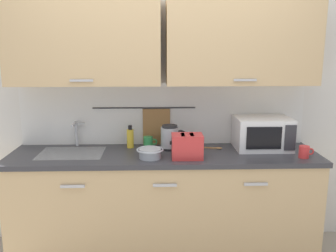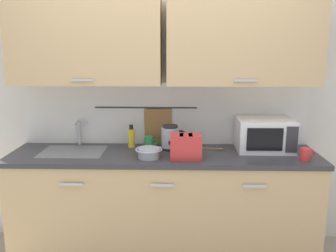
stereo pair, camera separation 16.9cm
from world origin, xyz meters
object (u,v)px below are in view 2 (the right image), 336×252
Objects in this scene: toaster at (186,146)px; mug_by_kettle at (306,154)px; electric_kettle at (171,138)px; mixing_bowl at (149,152)px; microwave at (264,134)px; wooden_spoon at (211,148)px; dish_soap_bottle at (131,137)px; mug_near_sink at (149,142)px.

toaster reaches higher than mug_by_kettle.
mixing_bowl is at bearing -123.03° from electric_kettle.
microwave is 0.46m from wooden_spoon.
mixing_bowl is 0.29m from toaster.
dish_soap_bottle is 0.77× the size of toaster.
mug_near_sink reaches higher than wooden_spoon.
microwave reaches higher than wooden_spoon.
mug_near_sink is at bearing 164.49° from mug_by_kettle.
microwave is at bearing -2.33° from wooden_spoon.
electric_kettle is 1.89× the size of mug_near_sink.
microwave is 0.79m from electric_kettle.
mug_by_kettle is at bearing -15.51° from mug_near_sink.
microwave is at bearing 14.61° from mixing_bowl.
toaster is (-0.66, -0.25, -0.04)m from microwave.
dish_soap_bottle reaches higher than mug_by_kettle.
mug_near_sink is (0.16, 0.00, -0.04)m from dish_soap_bottle.
microwave is 3.83× the size of mug_near_sink.
electric_kettle is 0.89× the size of toaster.
wooden_spoon is (0.53, -0.05, -0.04)m from mug_near_sink.
mixing_bowl is at bearing 178.90° from toaster.
dish_soap_bottle is 1.43m from mug_by_kettle.
toaster is at bearing -65.01° from electric_kettle.
mixing_bowl is (0.02, -0.31, -0.00)m from mug_near_sink.
dish_soap_bottle is at bearing 176.07° from wooden_spoon.
microwave is 1.13m from dish_soap_bottle.
mug_near_sink is 0.54m from wooden_spoon.
microwave is 2.35× the size of dish_soap_bottle.
electric_kettle is 1.08m from mug_by_kettle.
mixing_bowl reaches higher than wooden_spoon.
microwave is 2.15× the size of mixing_bowl.
mug_by_kettle is 0.76m from wooden_spoon.
wooden_spoon is at bearing 50.56° from toaster.
electric_kettle is 1.89× the size of mug_by_kettle.
microwave reaches higher than mug_by_kettle.
electric_kettle is 1.16× the size of dish_soap_bottle.
mug_near_sink is 0.47× the size of toaster.
mug_by_kettle is at bearing -1.28° from mixing_bowl.
mug_by_kettle is (1.23, -0.34, 0.00)m from mug_near_sink.
toaster is (0.29, -0.01, 0.05)m from mixing_bowl.
toaster is 0.36m from wooden_spoon.
mug_by_kettle is 0.44× the size of wooden_spoon.
mug_near_sink is at bearing 174.81° from wooden_spoon.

